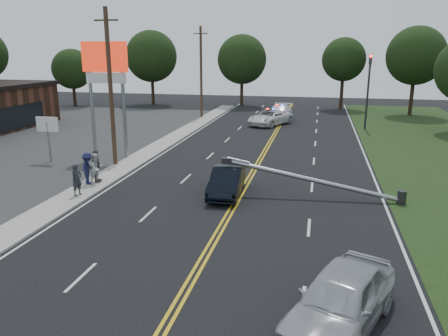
% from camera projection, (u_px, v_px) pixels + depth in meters
% --- Properties ---
extents(ground, '(120.00, 120.00, 0.00)m').
position_uv_depth(ground, '(202.00, 261.00, 15.84)').
color(ground, black).
rests_on(ground, ground).
extents(sidewalk, '(1.80, 70.00, 0.12)m').
position_uv_depth(sidewalk, '(113.00, 173.00, 26.99)').
color(sidewalk, '#A49D94').
rests_on(sidewalk, ground).
extents(centerline_yellow, '(0.36, 80.00, 0.00)m').
position_uv_depth(centerline_yellow, '(247.00, 182.00, 25.28)').
color(centerline_yellow, gold).
rests_on(centerline_yellow, ground).
extents(pylon_sign, '(3.20, 0.35, 8.00)m').
position_uv_depth(pylon_sign, '(105.00, 72.00, 29.65)').
color(pylon_sign, gray).
rests_on(pylon_sign, ground).
extents(small_sign, '(1.60, 0.14, 3.10)m').
position_uv_depth(small_sign, '(48.00, 128.00, 29.44)').
color(small_sign, gray).
rests_on(small_sign, ground).
extents(traffic_signal, '(0.28, 0.41, 7.05)m').
position_uv_depth(traffic_signal, '(368.00, 85.00, 41.35)').
color(traffic_signal, '#2D2D30').
rests_on(traffic_signal, ground).
extents(fallen_streetlight, '(9.36, 0.44, 1.91)m').
position_uv_depth(fallen_streetlight, '(322.00, 182.00, 22.29)').
color(fallen_streetlight, '#2D2D30').
rests_on(fallen_streetlight, ground).
extents(utility_pole_mid, '(1.60, 0.28, 10.00)m').
position_uv_depth(utility_pole_mid, '(111.00, 88.00, 27.73)').
color(utility_pole_mid, '#382619').
rests_on(utility_pole_mid, ground).
extents(utility_pole_far, '(1.60, 0.28, 10.00)m').
position_uv_depth(utility_pole_far, '(201.00, 72.00, 48.49)').
color(utility_pole_far, '#382619').
rests_on(utility_pole_far, ground).
extents(tree_4, '(5.35, 5.35, 7.68)m').
position_uv_depth(tree_4, '(72.00, 69.00, 58.91)').
color(tree_4, black).
rests_on(tree_4, ground).
extents(tree_5, '(7.02, 7.02, 10.16)m').
position_uv_depth(tree_5, '(151.00, 56.00, 60.11)').
color(tree_5, black).
rests_on(tree_5, ground).
extents(tree_6, '(6.64, 6.64, 9.58)m').
position_uv_depth(tree_6, '(242.00, 59.00, 59.13)').
color(tree_6, black).
rests_on(tree_6, ground).
extents(tree_7, '(5.51, 5.51, 9.07)m').
position_uv_depth(tree_7, '(344.00, 60.00, 55.57)').
color(tree_7, black).
rests_on(tree_7, ground).
extents(tree_8, '(6.65, 6.65, 10.17)m').
position_uv_depth(tree_8, '(416.00, 56.00, 49.84)').
color(tree_8, black).
rests_on(tree_8, ground).
extents(crashed_sedan, '(1.76, 4.44, 1.44)m').
position_uv_depth(crashed_sedan, '(227.00, 181.00, 23.03)').
color(crashed_sedan, black).
rests_on(crashed_sedan, ground).
extents(waiting_sedan, '(3.75, 5.32, 1.68)m').
position_uv_depth(waiting_sedan, '(341.00, 299.00, 11.88)').
color(waiting_sedan, '#AFB1B8').
rests_on(waiting_sedan, ground).
extents(emergency_a, '(4.71, 6.04, 1.53)m').
position_uv_depth(emergency_a, '(270.00, 118.00, 44.74)').
color(emergency_a, white).
rests_on(emergency_a, ground).
extents(emergency_b, '(2.73, 5.79, 1.63)m').
position_uv_depth(emergency_b, '(279.00, 112.00, 48.00)').
color(emergency_b, white).
rests_on(emergency_b, ground).
extents(bystander_a, '(0.57, 0.70, 1.65)m').
position_uv_depth(bystander_a, '(77.00, 180.00, 22.51)').
color(bystander_a, '#25262D').
rests_on(bystander_a, sidewalk).
extents(bystander_b, '(0.93, 1.03, 1.73)m').
position_uv_depth(bystander_b, '(97.00, 168.00, 24.60)').
color(bystander_b, silver).
rests_on(bystander_b, sidewalk).
extents(bystander_c, '(0.87, 1.27, 1.80)m').
position_uv_depth(bystander_c, '(88.00, 168.00, 24.41)').
color(bystander_c, '#19193F').
rests_on(bystander_c, sidewalk).
extents(bystander_d, '(0.64, 1.17, 1.88)m').
position_uv_depth(bystander_d, '(96.00, 166.00, 24.79)').
color(bystander_d, '#564B44').
rests_on(bystander_d, sidewalk).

